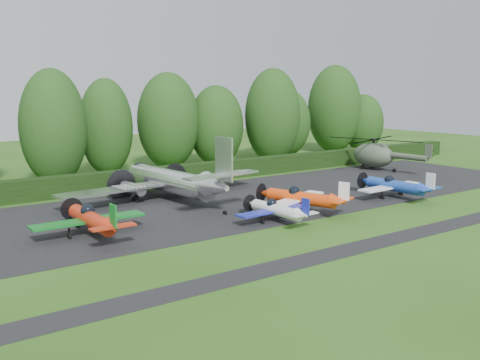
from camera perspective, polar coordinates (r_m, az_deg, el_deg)
ground at (r=40.42m, az=7.66°, el=-4.75°), size 160.00×160.00×0.00m
apron at (r=48.02m, az=-0.46°, el=-2.32°), size 70.00×18.00×0.01m
taxiway_verge at (r=36.42m, az=14.11°, el=-6.60°), size 70.00×2.00×0.00m
hedgerow at (r=57.24m, az=-6.73°, el=-0.41°), size 90.00×1.60×2.00m
transport_plane at (r=48.48m, az=-7.32°, el=-0.10°), size 20.29×15.56×6.50m
light_plane_red at (r=37.95m, az=-15.59°, el=-4.04°), size 7.85×8.25×3.02m
light_plane_white at (r=40.53m, az=3.88°, el=-3.17°), size 6.31×6.64×2.43m
light_plane_orange at (r=43.99m, az=6.52°, el=-1.89°), size 7.66×8.05×2.94m
light_plane_blue at (r=51.28m, az=16.16°, el=-0.57°), size 7.48×7.87×2.88m
helicopter at (r=68.47m, az=14.07°, el=2.80°), size 12.00×14.05×3.86m
sign_board at (r=73.98m, az=13.22°, el=2.64°), size 3.09×0.12×1.74m
tree_0 at (r=67.46m, az=-7.66°, el=6.25°), size 7.72×7.72×12.01m
tree_1 at (r=58.35m, az=-19.29°, el=5.28°), size 6.75×6.75×12.10m
tree_2 at (r=69.61m, az=-2.55°, el=5.79°), size 7.10×7.10×10.43m
tree_3 at (r=78.84m, az=4.72°, el=6.12°), size 7.74×7.74×10.11m
tree_6 at (r=85.52m, az=10.03°, el=7.46°), size 8.29×8.29×13.58m
tree_7 at (r=87.45m, az=13.00°, el=5.93°), size 6.39×6.39×9.08m
tree_8 at (r=64.01m, az=-14.09°, el=5.50°), size 6.15×6.15×11.22m
tree_10 at (r=72.81m, az=3.49°, el=6.85°), size 7.52×7.52×12.71m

